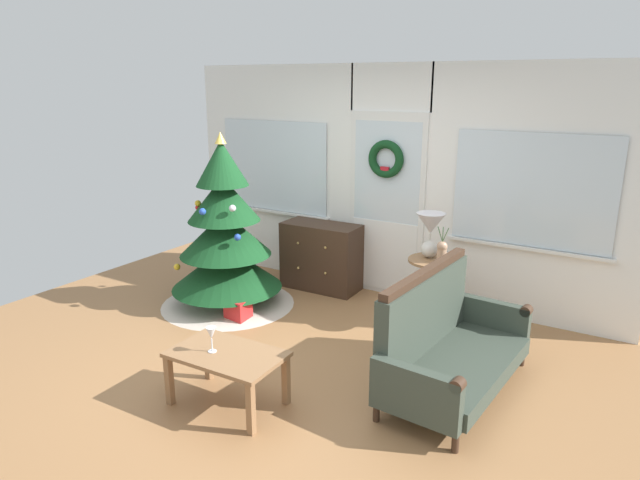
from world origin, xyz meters
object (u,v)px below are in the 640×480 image
Objects in this scene: gift_box at (238,310)px; christmas_tree at (225,244)px; coffee_table at (227,360)px; wine_glass at (211,334)px; side_table at (432,280)px; flower_vase at (442,251)px; dresser_cabinet at (321,256)px; table_lamp at (430,229)px; settee_sofa at (445,343)px.

christmas_tree is at bearing 143.49° from gift_box.
christmas_tree is 2.03m from coffee_table.
wine_glass is (-0.10, -0.04, 0.21)m from coffee_table.
side_table reaches higher than coffee_table.
christmas_tree reaches higher than flower_vase.
wine_glass is (1.20, -1.56, -0.12)m from christmas_tree.
christmas_tree is at bearing 127.62° from wine_glass.
coffee_table is at bearing -111.16° from side_table.
gift_box is (-0.83, 1.29, -0.46)m from wine_glass.
dresser_cabinet is 1.72m from flower_vase.
wine_glass is (-0.91, -2.14, 0.07)m from side_table.
dresser_cabinet is 1.55m from side_table.
flower_vase reaches higher than side_table.
wine_glass is at bearing -52.38° from christmas_tree.
gift_box is at bearing -153.98° from side_table.
flower_vase is 1.79× the size of wine_glass.
table_lamp is at bearing 70.63° from coffee_table.
dresser_cabinet reaches higher than wine_glass.
wine_glass is 0.87× the size of gift_box.
settee_sofa is 8.26× the size of wine_glass.
wine_glass is 1.60m from gift_box.
table_lamp reaches higher than side_table.
side_table is 0.50m from table_lamp.
table_lamp is at bearing 117.82° from settee_sofa.
side_table is 2.03× the size of flower_vase.
side_table is at bearing 68.84° from coffee_table.
table_lamp is at bearing 147.99° from flower_vase.
coffee_table is at bearing -114.11° from flower_vase.
side_table is 0.34m from flower_vase.
table_lamp reaches higher than flower_vase.
flower_vase is at bearing 13.08° from christmas_tree.
dresser_cabinet is at bearing 105.50° from coffee_table.
wine_glass reaches higher than gift_box.
table_lamp is at bearing -13.58° from dresser_cabinet.
table_lamp reaches higher than dresser_cabinet.
table_lamp is 0.52× the size of coffee_table.
dresser_cabinet reaches higher than coffee_table.
christmas_tree is 1.16× the size of settee_sofa.
flower_vase is 2.13m from gift_box.
settee_sofa reaches higher than side_table.
flower_vase reaches higher than gift_box.
settee_sofa is 1.13m from side_table.
settee_sofa is at bearing 39.00° from wine_glass.
wine_glass is (-0.85, -2.18, -0.43)m from table_lamp.
side_table is (-0.49, 1.00, 0.13)m from settee_sofa.
table_lamp reaches higher than gift_box.
side_table is 3.19× the size of gift_box.
wine_glass is at bearing -112.99° from side_table.
table_lamp is at bearing 146.31° from side_table.
christmas_tree reaches higher than dresser_cabinet.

